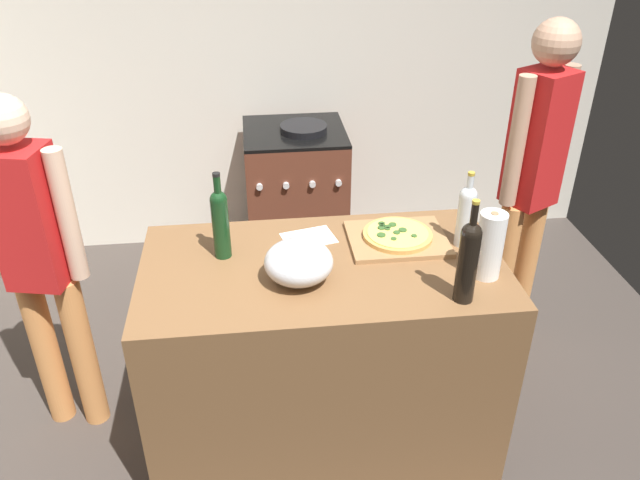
{
  "coord_description": "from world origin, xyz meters",
  "views": [
    {
      "loc": [
        -0.16,
        -1.46,
        2.26
      ],
      "look_at": [
        0.1,
        0.69,
        0.98
      ],
      "focal_mm": 35.59,
      "sensor_mm": 36.0,
      "label": 1
    }
  ],
  "objects_px": {
    "wine_bottle_green": "(468,259)",
    "paper_towel_roll": "(490,245)",
    "mixing_bowl": "(299,262)",
    "person_in_stripes": "(39,255)",
    "wine_bottle_clear": "(220,221)",
    "pizza": "(397,234)",
    "person_in_red": "(532,175)",
    "wine_bottle_dark": "(466,213)",
    "stove": "(296,198)"
  },
  "relations": [
    {
      "from": "wine_bottle_clear",
      "to": "pizza",
      "type": "bearing_deg",
      "value": 2.44
    },
    {
      "from": "paper_towel_roll",
      "to": "wine_bottle_green",
      "type": "relative_size",
      "value": 0.68
    },
    {
      "from": "wine_bottle_green",
      "to": "person_in_stripes",
      "type": "height_order",
      "value": "person_in_stripes"
    },
    {
      "from": "pizza",
      "to": "stove",
      "type": "xyz_separation_m",
      "value": [
        -0.31,
        1.36,
        -0.5
      ]
    },
    {
      "from": "wine_bottle_dark",
      "to": "person_in_stripes",
      "type": "relative_size",
      "value": 0.2
    },
    {
      "from": "pizza",
      "to": "mixing_bowl",
      "type": "height_order",
      "value": "mixing_bowl"
    },
    {
      "from": "wine_bottle_green",
      "to": "wine_bottle_clear",
      "type": "bearing_deg",
      "value": 155.12
    },
    {
      "from": "pizza",
      "to": "wine_bottle_green",
      "type": "distance_m",
      "value": 0.47
    },
    {
      "from": "stove",
      "to": "wine_bottle_dark",
      "type": "bearing_deg",
      "value": -68.01
    },
    {
      "from": "paper_towel_roll",
      "to": "stove",
      "type": "xyz_separation_m",
      "value": [
        -0.59,
        1.64,
        -0.6
      ]
    },
    {
      "from": "mixing_bowl",
      "to": "stove",
      "type": "height_order",
      "value": "mixing_bowl"
    },
    {
      "from": "stove",
      "to": "wine_bottle_clear",
      "type": "bearing_deg",
      "value": -105.91
    },
    {
      "from": "paper_towel_roll",
      "to": "wine_bottle_green",
      "type": "xyz_separation_m",
      "value": [
        -0.13,
        -0.14,
        0.04
      ]
    },
    {
      "from": "mixing_bowl",
      "to": "wine_bottle_green",
      "type": "bearing_deg",
      "value": -18.14
    },
    {
      "from": "wine_bottle_green",
      "to": "wine_bottle_clear",
      "type": "relative_size",
      "value": 1.1
    },
    {
      "from": "wine_bottle_green",
      "to": "wine_bottle_clear",
      "type": "height_order",
      "value": "wine_bottle_green"
    },
    {
      "from": "stove",
      "to": "paper_towel_roll",
      "type": "bearing_deg",
      "value": -70.35
    },
    {
      "from": "mixing_bowl",
      "to": "wine_bottle_dark",
      "type": "relative_size",
      "value": 0.8
    },
    {
      "from": "wine_bottle_clear",
      "to": "person_in_stripes",
      "type": "relative_size",
      "value": 0.23
    },
    {
      "from": "person_in_red",
      "to": "mixing_bowl",
      "type": "bearing_deg",
      "value": -150.61
    },
    {
      "from": "wine_bottle_green",
      "to": "stove",
      "type": "bearing_deg",
      "value": 104.33
    },
    {
      "from": "mixing_bowl",
      "to": "person_in_red",
      "type": "height_order",
      "value": "person_in_red"
    },
    {
      "from": "pizza",
      "to": "wine_bottle_green",
      "type": "bearing_deg",
      "value": -71.4
    },
    {
      "from": "wine_bottle_dark",
      "to": "person_in_stripes",
      "type": "xyz_separation_m",
      "value": [
        -1.71,
        0.16,
        -0.17
      ]
    },
    {
      "from": "pizza",
      "to": "wine_bottle_green",
      "type": "height_order",
      "value": "wine_bottle_green"
    },
    {
      "from": "mixing_bowl",
      "to": "paper_towel_roll",
      "type": "xyz_separation_m",
      "value": [
        0.7,
        -0.05,
        0.05
      ]
    },
    {
      "from": "pizza",
      "to": "person_in_red",
      "type": "height_order",
      "value": "person_in_red"
    },
    {
      "from": "wine_bottle_dark",
      "to": "person_in_stripes",
      "type": "bearing_deg",
      "value": 174.69
    },
    {
      "from": "wine_bottle_clear",
      "to": "wine_bottle_dark",
      "type": "xyz_separation_m",
      "value": [
        0.97,
        -0.03,
        -0.02
      ]
    },
    {
      "from": "wine_bottle_green",
      "to": "wine_bottle_dark",
      "type": "relative_size",
      "value": 1.23
    },
    {
      "from": "mixing_bowl",
      "to": "wine_bottle_clear",
      "type": "distance_m",
      "value": 0.36
    },
    {
      "from": "wine_bottle_green",
      "to": "paper_towel_roll",
      "type": "bearing_deg",
      "value": 46.25
    },
    {
      "from": "mixing_bowl",
      "to": "wine_bottle_green",
      "type": "xyz_separation_m",
      "value": [
        0.57,
        -0.19,
        0.09
      ]
    },
    {
      "from": "mixing_bowl",
      "to": "wine_bottle_dark",
      "type": "distance_m",
      "value": 0.71
    },
    {
      "from": "person_in_red",
      "to": "wine_bottle_green",
      "type": "bearing_deg",
      "value": -125.39
    },
    {
      "from": "wine_bottle_green",
      "to": "person_in_stripes",
      "type": "bearing_deg",
      "value": 161.74
    },
    {
      "from": "pizza",
      "to": "paper_towel_roll",
      "type": "xyz_separation_m",
      "value": [
        0.27,
        -0.29,
        0.1
      ]
    },
    {
      "from": "paper_towel_roll",
      "to": "wine_bottle_dark",
      "type": "height_order",
      "value": "wine_bottle_dark"
    },
    {
      "from": "paper_towel_roll",
      "to": "mixing_bowl",
      "type": "bearing_deg",
      "value": 176.03
    },
    {
      "from": "paper_towel_roll",
      "to": "wine_bottle_clear",
      "type": "distance_m",
      "value": 1.02
    },
    {
      "from": "wine_bottle_green",
      "to": "stove",
      "type": "height_order",
      "value": "wine_bottle_green"
    },
    {
      "from": "paper_towel_roll",
      "to": "stove",
      "type": "relative_size",
      "value": 0.28
    },
    {
      "from": "pizza",
      "to": "wine_bottle_dark",
      "type": "distance_m",
      "value": 0.29
    },
    {
      "from": "wine_bottle_dark",
      "to": "wine_bottle_green",
      "type": "bearing_deg",
      "value": -107.46
    },
    {
      "from": "paper_towel_roll",
      "to": "wine_bottle_dark",
      "type": "distance_m",
      "value": 0.23
    },
    {
      "from": "wine_bottle_clear",
      "to": "person_in_stripes",
      "type": "height_order",
      "value": "person_in_stripes"
    },
    {
      "from": "wine_bottle_dark",
      "to": "wine_bottle_clear",
      "type": "bearing_deg",
      "value": 178.43
    },
    {
      "from": "stove",
      "to": "wine_bottle_green",
      "type": "bearing_deg",
      "value": -75.67
    },
    {
      "from": "person_in_red",
      "to": "paper_towel_roll",
      "type": "bearing_deg",
      "value": -123.51
    },
    {
      "from": "wine_bottle_green",
      "to": "wine_bottle_dark",
      "type": "height_order",
      "value": "wine_bottle_green"
    }
  ]
}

